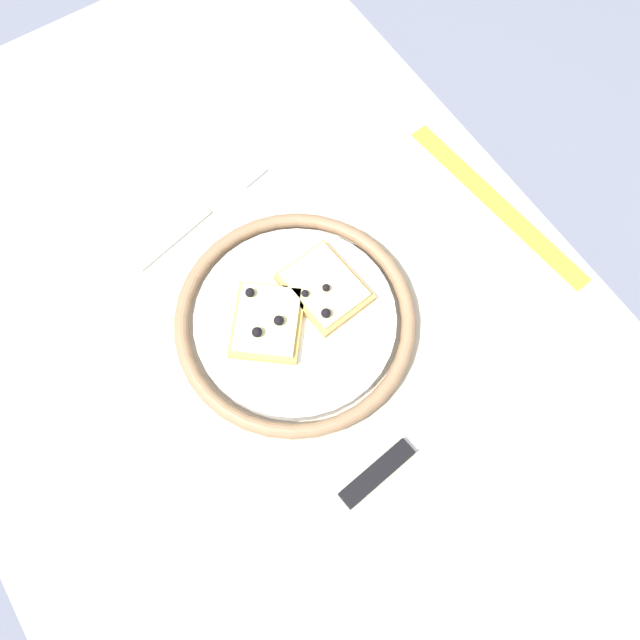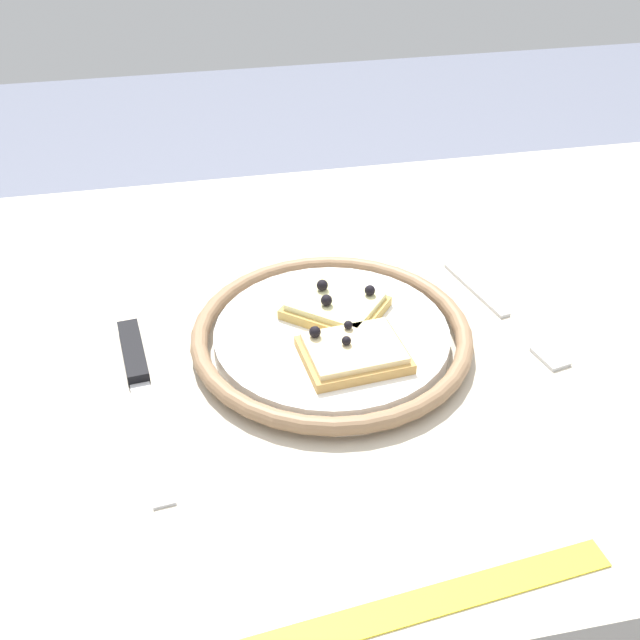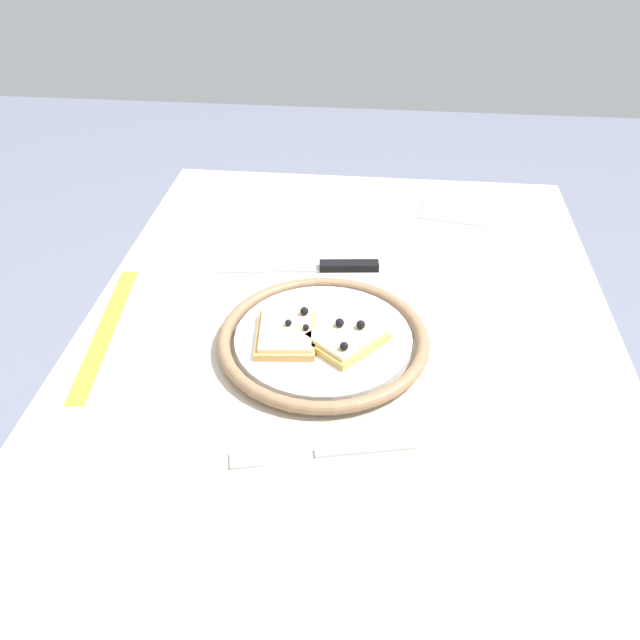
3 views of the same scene
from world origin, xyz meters
name	(u,v)px [view 2 (image 2 of 3)]	position (x,y,z in m)	size (l,w,h in m)	color
dining_table	(347,391)	(0.00, 0.00, 0.63)	(1.10, 0.72, 0.71)	#BCB29E
plate	(332,336)	(0.02, 0.03, 0.73)	(0.27, 0.27, 0.02)	white
pizza_slice_near	(336,306)	(0.01, 0.00, 0.74)	(0.12, 0.12, 0.03)	tan
pizza_slice_far	(353,352)	(0.01, 0.08, 0.74)	(0.10, 0.08, 0.03)	tan
knife	(138,373)	(0.21, 0.04, 0.72)	(0.05, 0.24, 0.01)	silver
fork	(502,312)	(-0.16, 0.01, 0.72)	(0.06, 0.20, 0.00)	silver
measuring_tape	(418,606)	(0.03, 0.32, 0.72)	(0.29, 0.02, 0.00)	yellow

